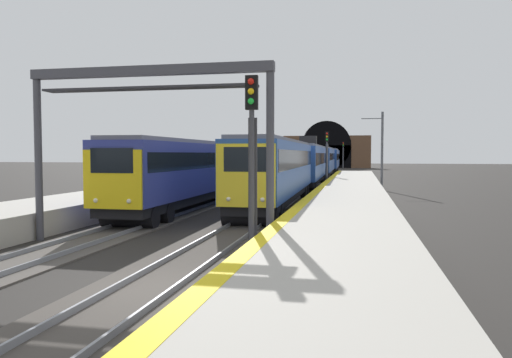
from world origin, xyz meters
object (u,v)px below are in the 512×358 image
at_px(railway_signal_mid, 327,153).
at_px(train_main_approaching, 316,162).
at_px(railway_signal_near, 252,150).
at_px(catenary_mast_far, 382,150).
at_px(railway_signal_far, 343,153).
at_px(train_adjacent_platform, 232,165).
at_px(catenary_mast_near, 256,151).
at_px(overhead_signal_gantry, 148,108).

bearing_deg(railway_signal_mid, train_main_approaching, -167.02).
bearing_deg(railway_signal_near, railway_signal_mid, -180.00).
bearing_deg(catenary_mast_far, railway_signal_far, 5.26).
xyz_separation_m(train_main_approaching, train_adjacent_platform, (-20.05, 5.05, -0.01)).
distance_m(train_adjacent_platform, catenary_mast_far, 14.27).
bearing_deg(train_main_approaching, railway_signal_mid, 12.02).
height_order(railway_signal_near, catenary_mast_near, catenary_mast_near).
bearing_deg(catenary_mast_far, railway_signal_near, 170.47).
bearing_deg(railway_signal_far, train_adjacent_platform, -5.99).
bearing_deg(catenary_mast_near, railway_signal_mid, -155.32).
xyz_separation_m(train_adjacent_platform, railway_signal_near, (-23.71, -6.78, 1.06)).
distance_m(train_adjacent_platform, railway_signal_mid, 14.28).
xyz_separation_m(railway_signal_near, railway_signal_mid, (36.23, -0.00, -0.09)).
relative_size(train_adjacent_platform, catenary_mast_near, 5.51).
distance_m(train_adjacent_platform, catenary_mast_near, 43.05).
bearing_deg(railway_signal_near, train_adjacent_platform, -164.04).
relative_size(railway_signal_far, catenary_mast_far, 0.81).
distance_m(railway_signal_near, overhead_signal_gantry, 4.89).
relative_size(railway_signal_mid, railway_signal_far, 0.97).
bearing_deg(train_main_approaching, catenary_mast_near, -152.75).
bearing_deg(railway_signal_near, railway_signal_far, -180.00).
distance_m(railway_signal_mid, catenary_mast_far, 7.22).
bearing_deg(catenary_mast_near, train_main_approaching, -151.79).
bearing_deg(overhead_signal_gantry, railway_signal_mid, -7.05).
bearing_deg(overhead_signal_gantry, catenary_mast_far, -17.89).
bearing_deg(catenary_mast_near, train_adjacent_platform, -170.68).
bearing_deg(railway_signal_mid, overhead_signal_gantry, -7.05).
bearing_deg(railway_signal_mid, catenary_mast_near, -155.32).
relative_size(railway_signal_near, railway_signal_mid, 1.03).
height_order(railway_signal_mid, railway_signal_far, railway_signal_far).
distance_m(overhead_signal_gantry, catenary_mast_far, 30.99).
xyz_separation_m(train_main_approaching, railway_signal_far, (44.60, -1.74, 1.06)).
height_order(train_main_approaching, catenary_mast_near, catenary_mast_near).
height_order(train_adjacent_platform, catenary_mast_far, catenary_mast_far).
relative_size(train_main_approaching, train_adjacent_platform, 1.92).
distance_m(railway_signal_near, railway_signal_mid, 36.23).
xyz_separation_m(train_adjacent_platform, railway_signal_mid, (12.53, -6.78, 0.98)).
xyz_separation_m(overhead_signal_gantry, catenary_mast_far, (29.46, -9.51, -1.35)).
bearing_deg(train_adjacent_platform, catenary_mast_near, -170.75).
xyz_separation_m(railway_signal_far, overhead_signal_gantry, (-86.54, 4.26, 1.55)).
distance_m(train_main_approaching, railway_signal_near, 43.81).
xyz_separation_m(train_main_approaching, railway_signal_near, (-43.76, -1.74, 1.05)).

